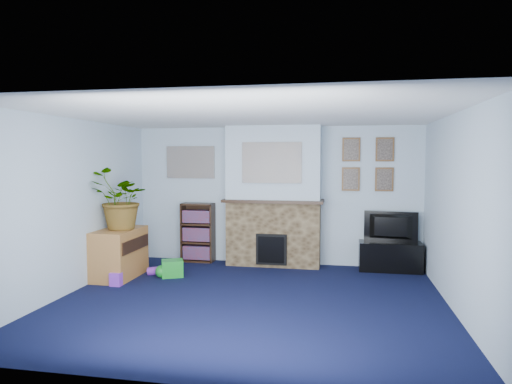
% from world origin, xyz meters
% --- Properties ---
extents(floor, '(5.00, 4.50, 0.01)m').
position_xyz_m(floor, '(0.00, 0.00, 0.00)').
color(floor, black).
rests_on(floor, ground).
extents(ceiling, '(5.00, 4.50, 0.01)m').
position_xyz_m(ceiling, '(0.00, 0.00, 2.40)').
color(ceiling, white).
rests_on(ceiling, wall_back).
extents(wall_back, '(5.00, 0.04, 2.40)m').
position_xyz_m(wall_back, '(0.00, 2.25, 1.20)').
color(wall_back, silver).
rests_on(wall_back, ground).
extents(wall_front, '(5.00, 0.04, 2.40)m').
position_xyz_m(wall_front, '(0.00, -2.25, 1.20)').
color(wall_front, silver).
rests_on(wall_front, ground).
extents(wall_left, '(0.04, 4.50, 2.40)m').
position_xyz_m(wall_left, '(-2.50, 0.00, 1.20)').
color(wall_left, silver).
rests_on(wall_left, ground).
extents(wall_right, '(0.04, 4.50, 2.40)m').
position_xyz_m(wall_right, '(2.50, 0.00, 1.20)').
color(wall_right, silver).
rests_on(wall_right, ground).
extents(chimney_breast, '(1.72, 0.50, 2.40)m').
position_xyz_m(chimney_breast, '(0.00, 2.05, 1.18)').
color(chimney_breast, brown).
rests_on(chimney_breast, ground).
extents(collage_main, '(1.00, 0.03, 0.68)m').
position_xyz_m(collage_main, '(0.00, 1.84, 1.78)').
color(collage_main, gray).
rests_on(collage_main, chimney_breast).
extents(collage_left, '(0.90, 0.03, 0.58)m').
position_xyz_m(collage_left, '(-1.55, 2.23, 1.78)').
color(collage_left, gray).
rests_on(collage_left, wall_back).
extents(portrait_tl, '(0.30, 0.03, 0.40)m').
position_xyz_m(portrait_tl, '(1.30, 2.23, 2.00)').
color(portrait_tl, brown).
rests_on(portrait_tl, wall_back).
extents(portrait_tr, '(0.30, 0.03, 0.40)m').
position_xyz_m(portrait_tr, '(1.85, 2.23, 2.00)').
color(portrait_tr, brown).
rests_on(portrait_tr, wall_back).
extents(portrait_bl, '(0.30, 0.03, 0.40)m').
position_xyz_m(portrait_bl, '(1.30, 2.23, 1.50)').
color(portrait_bl, brown).
rests_on(portrait_bl, wall_back).
extents(portrait_br, '(0.30, 0.03, 0.40)m').
position_xyz_m(portrait_br, '(1.85, 2.23, 1.50)').
color(portrait_br, brown).
rests_on(portrait_br, wall_back).
extents(tv_stand, '(1.00, 0.42, 0.47)m').
position_xyz_m(tv_stand, '(1.95, 2.03, 0.23)').
color(tv_stand, black).
rests_on(tv_stand, ground).
extents(television, '(0.87, 0.22, 0.50)m').
position_xyz_m(television, '(1.95, 2.05, 0.72)').
color(television, black).
rests_on(television, tv_stand).
extents(bookshelf, '(0.58, 0.28, 1.05)m').
position_xyz_m(bookshelf, '(-1.38, 2.11, 0.50)').
color(bookshelf, black).
rests_on(bookshelf, ground).
extents(sideboard, '(0.54, 0.97, 0.76)m').
position_xyz_m(sideboard, '(-2.24, 0.82, 0.35)').
color(sideboard, '#A26A34').
rests_on(sideboard, ground).
extents(potted_plant, '(1.01, 1.07, 0.95)m').
position_xyz_m(potted_plant, '(-2.19, 0.77, 1.23)').
color(potted_plant, '#26661E').
rests_on(potted_plant, sideboard).
extents(mantel_clock, '(0.09, 0.06, 0.13)m').
position_xyz_m(mantel_clock, '(-0.07, 2.00, 1.22)').
color(mantel_clock, gold).
rests_on(mantel_clock, chimney_breast).
extents(mantel_candle, '(0.05, 0.05, 0.17)m').
position_xyz_m(mantel_candle, '(0.23, 2.00, 1.23)').
color(mantel_candle, '#B2BFC6').
rests_on(mantel_candle, chimney_breast).
extents(mantel_teddy, '(0.11, 0.11, 0.11)m').
position_xyz_m(mantel_teddy, '(-0.48, 2.00, 1.22)').
color(mantel_teddy, gray).
rests_on(mantel_teddy, chimney_breast).
extents(mantel_can, '(0.07, 0.07, 0.13)m').
position_xyz_m(mantel_can, '(0.63, 2.00, 1.21)').
color(mantel_can, purple).
rests_on(mantel_can, chimney_breast).
extents(green_crate, '(0.40, 0.37, 0.26)m').
position_xyz_m(green_crate, '(-1.44, 1.00, 0.14)').
color(green_crate, '#198C26').
rests_on(green_crate, ground).
extents(toy_ball, '(0.20, 0.20, 0.20)m').
position_xyz_m(toy_ball, '(-1.58, 0.90, 0.09)').
color(toy_ball, '#198C26').
rests_on(toy_ball, ground).
extents(toy_block, '(0.16, 0.16, 0.20)m').
position_xyz_m(toy_block, '(-2.05, 0.36, 0.11)').
color(toy_block, purple).
rests_on(toy_block, ground).
extents(toy_tube, '(0.30, 0.13, 0.17)m').
position_xyz_m(toy_tube, '(-1.72, 1.03, 0.07)').
color(toy_tube, purple).
rests_on(toy_tube, ground).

